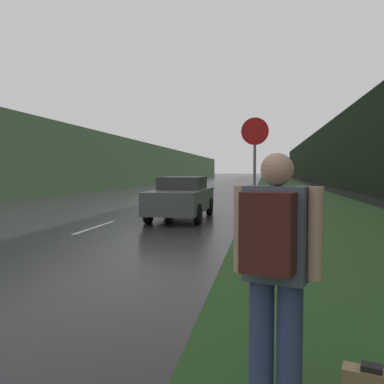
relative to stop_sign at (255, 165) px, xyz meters
The scene contains 10 objects.
grass_verge 29.44m from the stop_sign, 85.13° to the left, with size 6.00×240.00×0.02m, color #26471E.
lane_stripe_c 5.30m from the stop_sign, 164.91° to the left, with size 0.12×3.00×0.01m, color silver.
lane_stripe_d 9.76m from the stop_sign, 120.05° to the left, with size 0.12×3.00×0.01m, color silver.
lane_stripe_e 16.14m from the stop_sign, 107.42° to the left, with size 0.12×3.00×0.01m, color silver.
lane_stripe_f 22.88m from the stop_sign, 102.15° to the left, with size 0.12×3.00×0.01m, color silver.
treeline_far_side 42.08m from the stop_sign, 111.02° to the left, with size 2.00×140.00×5.26m, color black.
treeline_near_side 40.22m from the stop_sign, 77.79° to the left, with size 2.00×140.00×7.33m, color black.
stop_sign is the anchor object (origin of this frame).
hitchhiker_with_backpack 7.48m from the stop_sign, 87.67° to the right, with size 0.61×0.51×1.82m.
car_passing_near 4.87m from the stop_sign, 123.99° to the left, with size 1.83×4.66×1.50m.
Camera 1 is at (5.02, 0.45, 1.69)m, focal length 38.00 mm.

